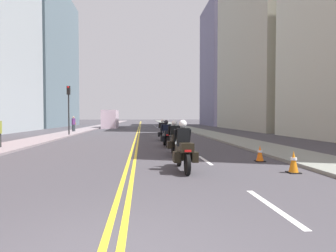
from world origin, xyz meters
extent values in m
plane|color=#403D43|center=(0.00, 48.00, 0.00)|extent=(264.00, 264.00, 0.00)
cube|color=gray|center=(-7.27, 48.00, 0.06)|extent=(2.65, 144.00, 0.12)
cube|color=gray|center=(7.27, 48.00, 0.06)|extent=(2.65, 144.00, 0.12)
cube|color=yellow|center=(-0.12, 48.00, 0.00)|extent=(0.12, 132.00, 0.01)
cube|color=yellow|center=(0.12, 48.00, 0.00)|extent=(0.12, 132.00, 0.01)
cube|color=silver|center=(2.97, 2.00, 0.00)|extent=(0.14, 2.40, 0.01)
cube|color=silver|center=(2.97, 8.00, 0.00)|extent=(0.14, 2.40, 0.01)
cube|color=silver|center=(2.97, 14.00, 0.00)|extent=(0.14, 2.40, 0.01)
cube|color=silver|center=(2.97, 20.00, 0.00)|extent=(0.14, 2.40, 0.01)
cube|color=silver|center=(2.97, 26.00, 0.00)|extent=(0.14, 2.40, 0.01)
cube|color=silver|center=(2.97, 32.00, 0.00)|extent=(0.14, 2.40, 0.01)
cube|color=silver|center=(2.97, 38.00, 0.00)|extent=(0.14, 2.40, 0.01)
cube|color=silver|center=(2.97, 44.00, 0.00)|extent=(0.14, 2.40, 0.01)
cube|color=silver|center=(2.97, 50.00, 0.00)|extent=(0.14, 2.40, 0.01)
cube|color=silver|center=(2.97, 56.00, 0.00)|extent=(0.14, 2.40, 0.01)
cube|color=#A19E8A|center=(16.90, 35.13, 14.04)|extent=(6.85, 19.50, 28.09)
cube|color=#2D3847|center=(20.34, 35.13, 7.02)|extent=(0.04, 16.38, 0.90)
cube|color=#2D3847|center=(20.34, 35.13, 14.75)|extent=(0.04, 16.38, 0.90)
cube|color=slate|center=(-17.54, 50.32, 12.46)|extent=(8.14, 21.96, 24.92)
cube|color=#2D3847|center=(-21.63, 50.32, 6.23)|extent=(0.04, 18.45, 0.90)
cube|color=#2D3847|center=(-21.63, 50.32, 19.94)|extent=(0.04, 18.45, 0.90)
cube|color=slate|center=(18.01, 53.58, 12.19)|extent=(9.08, 12.73, 24.37)
cube|color=#2D3847|center=(22.57, 53.58, 6.09)|extent=(0.04, 10.70, 0.90)
cube|color=#2D3847|center=(22.57, 53.58, 19.50)|extent=(0.04, 10.70, 0.90)
cylinder|color=black|center=(1.73, 6.77, 0.33)|extent=(0.12, 0.66, 0.66)
cylinder|color=black|center=(1.78, 5.14, 0.33)|extent=(0.12, 0.66, 0.66)
cube|color=silver|center=(1.73, 6.77, 0.68)|extent=(0.15, 0.32, 0.04)
cube|color=black|center=(1.76, 5.95, 0.61)|extent=(0.35, 1.24, 0.40)
cube|color=black|center=(1.78, 5.22, 0.83)|extent=(0.41, 0.37, 0.28)
cube|color=red|center=(1.78, 5.03, 0.75)|extent=(0.20, 0.04, 0.06)
cube|color=black|center=(1.49, 5.46, 0.51)|extent=(0.21, 0.45, 0.32)
cube|color=black|center=(2.05, 5.48, 0.51)|extent=(0.21, 0.45, 0.32)
cube|color=#B2C1CC|center=(1.74, 6.47, 0.99)|extent=(0.36, 0.13, 0.36)
cube|color=black|center=(1.76, 5.90, 1.11)|extent=(0.41, 0.27, 0.59)
cylinder|color=black|center=(1.51, 6.05, 1.16)|extent=(0.11, 0.28, 0.45)
cylinder|color=black|center=(1.99, 6.06, 1.16)|extent=(0.11, 0.28, 0.45)
sphere|color=white|center=(1.76, 5.93, 1.54)|extent=(0.26, 0.26, 0.26)
cylinder|color=black|center=(1.92, 10.56, 0.34)|extent=(0.10, 0.67, 0.67)
cylinder|color=black|center=(1.92, 9.00, 0.34)|extent=(0.10, 0.67, 0.67)
cube|color=silver|center=(1.92, 10.56, 0.69)|extent=(0.14, 0.32, 0.04)
cube|color=black|center=(1.92, 9.78, 0.62)|extent=(0.32, 1.19, 0.40)
cube|color=black|center=(1.92, 9.08, 0.84)|extent=(0.40, 0.36, 0.28)
cube|color=red|center=(1.92, 8.89, 0.76)|extent=(0.20, 0.03, 0.06)
cube|color=black|center=(1.64, 9.31, 0.52)|extent=(0.20, 0.44, 0.32)
cube|color=black|center=(2.20, 9.31, 0.52)|extent=(0.20, 0.44, 0.32)
cube|color=#B2C1CC|center=(1.92, 10.28, 1.00)|extent=(0.36, 0.12, 0.36)
cube|color=black|center=(1.92, 9.73, 1.09)|extent=(0.40, 0.26, 0.55)
cylinder|color=black|center=(1.68, 9.88, 1.14)|extent=(0.10, 0.28, 0.45)
cylinder|color=black|center=(2.16, 9.88, 1.14)|extent=(0.10, 0.28, 0.45)
sphere|color=white|center=(1.92, 9.76, 1.50)|extent=(0.26, 0.26, 0.26)
cylinder|color=black|center=(1.81, 14.18, 0.33)|extent=(0.16, 0.67, 0.66)
cylinder|color=black|center=(1.88, 12.69, 0.33)|extent=(0.16, 0.67, 0.66)
cube|color=silver|center=(1.81, 14.18, 0.68)|extent=(0.15, 0.33, 0.04)
cube|color=black|center=(1.85, 13.44, 0.61)|extent=(0.37, 1.15, 0.40)
cube|color=black|center=(1.88, 12.76, 0.83)|extent=(0.42, 0.38, 0.28)
cube|color=red|center=(1.89, 12.57, 0.75)|extent=(0.20, 0.04, 0.06)
cube|color=black|center=(1.59, 12.97, 0.51)|extent=(0.22, 0.45, 0.32)
cube|color=black|center=(2.15, 13.00, 0.51)|extent=(0.22, 0.45, 0.32)
cube|color=#B2C1CC|center=(1.82, 13.91, 0.99)|extent=(0.37, 0.14, 0.36)
cube|color=black|center=(1.85, 13.39, 1.06)|extent=(0.41, 0.28, 0.51)
cylinder|color=black|center=(1.60, 13.52, 1.11)|extent=(0.11, 0.29, 0.45)
cylinder|color=black|center=(2.08, 13.55, 1.11)|extent=(0.11, 0.29, 0.45)
sphere|color=black|center=(1.85, 13.42, 1.46)|extent=(0.26, 0.26, 0.26)
cylinder|color=black|center=(1.96, 18.63, 0.31)|extent=(0.13, 0.61, 0.61)
cylinder|color=black|center=(1.95, 17.06, 0.31)|extent=(0.13, 0.61, 0.61)
cube|color=silver|center=(1.96, 18.63, 0.63)|extent=(0.14, 0.32, 0.04)
cube|color=black|center=(1.95, 17.85, 0.59)|extent=(0.33, 1.20, 0.40)
cube|color=black|center=(1.95, 17.14, 0.81)|extent=(0.40, 0.36, 0.28)
cube|color=red|center=(1.94, 16.95, 0.73)|extent=(0.20, 0.03, 0.06)
cube|color=black|center=(1.67, 17.38, 0.49)|extent=(0.20, 0.44, 0.32)
cube|color=black|center=(2.23, 17.38, 0.49)|extent=(0.20, 0.44, 0.32)
cube|color=#B2C1CC|center=(1.96, 18.35, 0.97)|extent=(0.36, 0.13, 0.36)
cube|color=black|center=(1.95, 17.80, 1.06)|extent=(0.40, 0.26, 0.55)
cylinder|color=black|center=(1.71, 17.95, 1.11)|extent=(0.10, 0.28, 0.45)
cylinder|color=black|center=(2.19, 17.95, 1.11)|extent=(0.10, 0.28, 0.45)
sphere|color=white|center=(1.95, 17.83, 1.47)|extent=(0.26, 0.26, 0.26)
cube|color=black|center=(5.17, 5.16, 0.01)|extent=(0.37, 0.37, 0.03)
cone|color=orange|center=(5.17, 5.16, 0.37)|extent=(0.29, 0.29, 0.68)
cylinder|color=white|center=(5.17, 5.16, 0.45)|extent=(0.20, 0.20, 0.08)
cube|color=black|center=(5.07, 7.49, 0.01)|extent=(0.36, 0.36, 0.03)
cone|color=orange|center=(5.07, 7.49, 0.33)|extent=(0.29, 0.29, 0.61)
cylinder|color=white|center=(5.07, 7.49, 0.41)|extent=(0.19, 0.19, 0.08)
cylinder|color=black|center=(-6.34, 23.64, 1.94)|extent=(0.12, 0.12, 3.87)
cube|color=black|center=(-6.34, 23.64, 4.22)|extent=(0.28, 0.28, 0.80)
sphere|color=red|center=(-6.34, 23.49, 4.50)|extent=(0.18, 0.18, 0.18)
cube|color=#272E34|center=(-7.34, 29.68, 0.44)|extent=(0.32, 0.34, 0.89)
cube|color=#592D6A|center=(-7.34, 29.68, 1.24)|extent=(0.39, 0.42, 0.70)
sphere|color=tan|center=(-7.34, 29.68, 1.71)|extent=(0.22, 0.22, 0.22)
cube|color=#AC782E|center=(-7.21, 29.86, 0.99)|extent=(0.17, 0.19, 0.24)
cube|color=silver|center=(-4.54, 44.63, 1.10)|extent=(2.00, 1.80, 2.20)
cube|color=silver|center=(-4.54, 41.63, 1.40)|extent=(2.20, 5.20, 2.80)
cylinder|color=black|center=(-4.54, 44.23, 0.45)|extent=(2.00, 0.90, 0.90)
cylinder|color=black|center=(-4.54, 40.03, 0.45)|extent=(2.00, 0.90, 0.90)
camera|label=1|loc=(0.41, -3.29, 1.77)|focal=30.22mm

